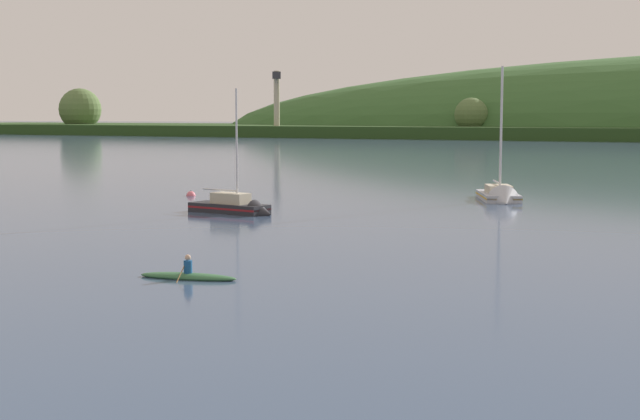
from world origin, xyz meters
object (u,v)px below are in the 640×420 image
object	(u,v)px
sailboat_midwater_white	(237,210)
canoe_with_paddler	(188,276)
dockside_crane	(277,106)
sailboat_near_mooring	(500,198)
mooring_buoy_foreground	(191,196)

from	to	relation	value
sailboat_midwater_white	canoe_with_paddler	size ratio (longest dim) A/B	2.17
dockside_crane	canoe_with_paddler	distance (m)	209.97
sailboat_near_mooring	mooring_buoy_foreground	size ratio (longest dim) A/B	13.56
canoe_with_paddler	mooring_buoy_foreground	bearing A→B (deg)	-67.09
sailboat_near_mooring	mooring_buoy_foreground	distance (m)	22.89
dockside_crane	sailboat_midwater_white	world-z (taller)	dockside_crane
mooring_buoy_foreground	sailboat_midwater_white	bearing A→B (deg)	-48.85
canoe_with_paddler	sailboat_near_mooring	bearing A→B (deg)	-105.46
sailboat_near_mooring	canoe_with_paddler	distance (m)	35.00
sailboat_near_mooring	sailboat_midwater_white	xyz separation A→B (m)	(-14.02, -13.71, 0.03)
sailboat_midwater_white	canoe_with_paddler	distance (m)	22.22
dockside_crane	sailboat_near_mooring	distance (m)	181.35
sailboat_near_mooring	sailboat_midwater_white	bearing A→B (deg)	-63.65
sailboat_midwater_white	mooring_buoy_foreground	bearing A→B (deg)	144.96
mooring_buoy_foreground	dockside_crane	bearing A→B (deg)	110.98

